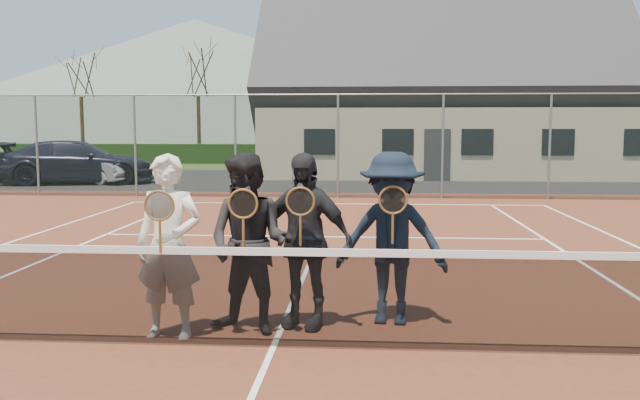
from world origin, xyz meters
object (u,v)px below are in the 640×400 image
object	(u,v)px
clubhouse	(441,83)
player_c	(303,240)
car_c	(77,162)
player_a	(169,246)
player_d	(392,238)
tennis_net	(273,293)
player_b	(249,244)
car_b	(89,167)

from	to	relation	value
clubhouse	player_c	bearing A→B (deg)	-99.23
car_c	player_a	distance (m)	19.68
car_c	player_d	size ratio (longest dim) A/B	3.02
player_c	clubhouse	bearing A→B (deg)	80.77
tennis_net	player_d	bearing A→B (deg)	38.58
player_c	player_d	size ratio (longest dim) A/B	1.00
car_c	player_b	world-z (taller)	player_b
car_c	clubhouse	size ratio (longest dim) A/B	0.35
car_c	player_d	xyz separation A→B (m)	(10.85, -17.02, 0.13)
clubhouse	player_b	bearing A→B (deg)	-100.37
player_a	player_b	size ratio (longest dim) A/B	1.00
player_d	car_c	bearing A→B (deg)	122.51
car_c	tennis_net	size ratio (longest dim) A/B	0.47
car_c	player_c	bearing A→B (deg)	-162.69
car_b	player_a	distance (m)	19.80
clubhouse	player_a	bearing A→B (deg)	-102.00
clubhouse	player_a	distance (m)	24.47
car_c	clubhouse	xyz separation A→B (m)	(13.73, 6.08, 3.20)
clubhouse	player_d	bearing A→B (deg)	-97.10
car_b	player_c	xyz separation A→B (m)	(9.64, -17.49, 0.31)
clubhouse	player_c	distance (m)	23.80
tennis_net	player_a	size ratio (longest dim) A/B	6.49
tennis_net	car_b	bearing A→B (deg)	117.38
car_c	player_b	size ratio (longest dim) A/B	3.02
car_b	clubhouse	bearing A→B (deg)	-45.77
tennis_net	clubhouse	distance (m)	24.57
clubhouse	player_a	world-z (taller)	clubhouse
player_b	player_c	distance (m)	0.57
player_a	player_b	distance (m)	0.77
player_b	clubhouse	bearing A→B (deg)	79.63
player_b	player_c	xyz separation A→B (m)	(0.52, 0.24, 0.00)
car_c	player_a	size ratio (longest dim) A/B	3.02
car_c	player_d	world-z (taller)	player_d
clubhouse	player_c	size ratio (longest dim) A/B	8.67
car_c	player_d	distance (m)	20.18
car_b	car_c	distance (m)	0.45
car_c	player_b	xyz separation A→B (m)	(9.42, -17.45, 0.13)
clubhouse	player_b	size ratio (longest dim) A/B	8.67
player_a	player_d	xyz separation A→B (m)	(2.17, 0.64, -0.00)
tennis_net	car_c	bearing A→B (deg)	118.49
clubhouse	player_b	distance (m)	24.12
clubhouse	player_b	xyz separation A→B (m)	(-4.31, -23.53, -3.07)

